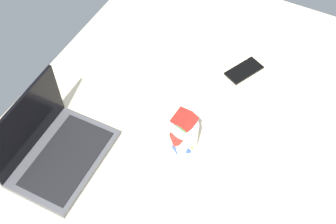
{
  "coord_description": "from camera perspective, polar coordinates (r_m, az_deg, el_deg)",
  "views": [
    {
      "loc": [
        -64.14,
        -20.62,
        137.44
      ],
      "look_at": [
        10.65,
        18.18,
        24.0
      ],
      "focal_mm": 46.16,
      "sensor_mm": 36.0,
      "label": 1
    }
  ],
  "objects": [
    {
      "name": "bed_mattress",
      "position": [
        1.45,
        4.5,
        -9.23
      ],
      "size": [
        180.0,
        140.0,
        18.0
      ],
      "primitive_type": "cube",
      "color": "beige",
      "rests_on": "ground"
    },
    {
      "name": "laptop",
      "position": [
        1.4,
        -14.93,
        -4.73
      ],
      "size": [
        33.49,
        23.71,
        23.0
      ],
      "rotation": [
        0.0,
        0.0,
        0.02
      ],
      "color": "#4C4C51",
      "rests_on": "bed_mattress"
    },
    {
      "name": "cell_phone",
      "position": [
        1.63,
        10.0,
        5.42
      ],
      "size": [
        15.56,
        12.22,
        0.8
      ],
      "primitive_type": "cube",
      "rotation": [
        0.0,
        0.0,
        1.12
      ],
      "color": "black",
      "rests_on": "bed_mattress"
    },
    {
      "name": "snack_cup",
      "position": [
        1.36,
        2.12,
        -2.93
      ],
      "size": [
        11.43,
        9.24,
        15.69
      ],
      "color": "silver",
      "rests_on": "bed_mattress"
    }
  ]
}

